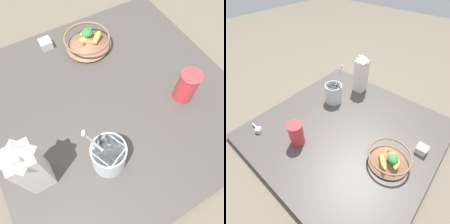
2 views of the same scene
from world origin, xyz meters
TOP-DOWN VIEW (x-y plane):
  - ground_plane at (0.00, 0.00)m, footprint 6.00×6.00m
  - countertop at (0.00, 0.00)m, footprint 1.04×1.04m
  - fruit_bowl at (0.04, 0.31)m, footprint 0.22×0.22m
  - milk_carton at (-0.38, -0.18)m, footprint 0.08×0.08m
  - yogurt_tub at (-0.15, -0.24)m, footprint 0.13×0.12m
  - drinking_cup at (0.26, -0.15)m, footprint 0.09×0.09m
  - spice_jar at (-0.13, 0.41)m, footprint 0.06×0.06m

SIDE VIEW (x-z plane):
  - ground_plane at x=0.00m, z-range 0.00..0.00m
  - countertop at x=0.00m, z-range 0.00..0.03m
  - spice_jar at x=-0.13m, z-range 0.03..0.07m
  - fruit_bowl at x=0.04m, z-range 0.03..0.12m
  - drinking_cup at x=0.26m, z-range 0.04..0.18m
  - yogurt_tub at x=-0.15m, z-range -0.03..0.25m
  - milk_carton at x=-0.38m, z-range 0.03..0.33m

